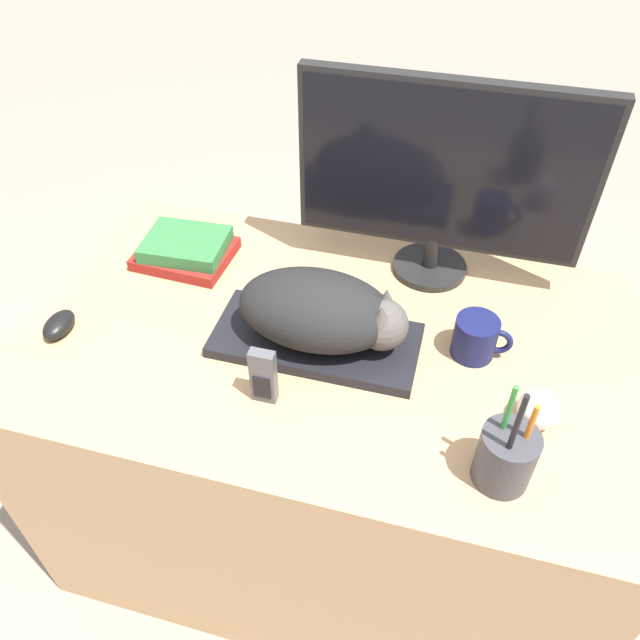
{
  "coord_description": "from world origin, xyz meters",
  "views": [
    {
      "loc": [
        0.22,
        -0.49,
        1.63
      ],
      "look_at": [
        -0.01,
        0.35,
        0.8
      ],
      "focal_mm": 35.0,
      "sensor_mm": 36.0,
      "label": 1
    }
  ],
  "objects_px": {
    "cat": "(324,311)",
    "book_stack": "(186,249)",
    "keyboard": "(316,340)",
    "monitor": "(444,174)",
    "pen_cup": "(506,456)",
    "coffee_mug": "(476,338)",
    "baseball": "(539,409)",
    "phone": "(263,377)",
    "computer_mouse": "(59,325)"
  },
  "relations": [
    {
      "from": "keyboard",
      "to": "monitor",
      "type": "distance_m",
      "value": 0.42
    },
    {
      "from": "monitor",
      "to": "phone",
      "type": "relative_size",
      "value": 4.98
    },
    {
      "from": "book_stack",
      "to": "keyboard",
      "type": "bearing_deg",
      "value": -27.62
    },
    {
      "from": "coffee_mug",
      "to": "baseball",
      "type": "xyz_separation_m",
      "value": [
        0.12,
        -0.14,
        -0.01
      ]
    },
    {
      "from": "computer_mouse",
      "to": "pen_cup",
      "type": "xyz_separation_m",
      "value": [
        0.88,
        -0.11,
        0.04
      ]
    },
    {
      "from": "monitor",
      "to": "computer_mouse",
      "type": "height_order",
      "value": "monitor"
    },
    {
      "from": "phone",
      "to": "coffee_mug",
      "type": "bearing_deg",
      "value": 30.95
    },
    {
      "from": "baseball",
      "to": "phone",
      "type": "height_order",
      "value": "phone"
    },
    {
      "from": "baseball",
      "to": "book_stack",
      "type": "distance_m",
      "value": 0.83
    },
    {
      "from": "coffee_mug",
      "to": "pen_cup",
      "type": "height_order",
      "value": "pen_cup"
    },
    {
      "from": "cat",
      "to": "pen_cup",
      "type": "relative_size",
      "value": 1.43
    },
    {
      "from": "keyboard",
      "to": "baseball",
      "type": "bearing_deg",
      "value": -11.16
    },
    {
      "from": "baseball",
      "to": "phone",
      "type": "xyz_separation_m",
      "value": [
        -0.48,
        -0.07,
        0.02
      ]
    },
    {
      "from": "keyboard",
      "to": "book_stack",
      "type": "distance_m",
      "value": 0.41
    },
    {
      "from": "cat",
      "to": "coffee_mug",
      "type": "height_order",
      "value": "cat"
    },
    {
      "from": "pen_cup",
      "to": "baseball",
      "type": "distance_m",
      "value": 0.14
    },
    {
      "from": "cat",
      "to": "baseball",
      "type": "height_order",
      "value": "cat"
    },
    {
      "from": "cat",
      "to": "book_stack",
      "type": "bearing_deg",
      "value": 153.34
    },
    {
      "from": "coffee_mug",
      "to": "book_stack",
      "type": "distance_m",
      "value": 0.68
    },
    {
      "from": "computer_mouse",
      "to": "pen_cup",
      "type": "bearing_deg",
      "value": -7.36
    },
    {
      "from": "monitor",
      "to": "book_stack",
      "type": "distance_m",
      "value": 0.6
    },
    {
      "from": "keyboard",
      "to": "monitor",
      "type": "relative_size",
      "value": 0.68
    },
    {
      "from": "monitor",
      "to": "pen_cup",
      "type": "relative_size",
      "value": 2.59
    },
    {
      "from": "coffee_mug",
      "to": "baseball",
      "type": "bearing_deg",
      "value": -49.81
    },
    {
      "from": "book_stack",
      "to": "baseball",
      "type": "bearing_deg",
      "value": -19.16
    },
    {
      "from": "cat",
      "to": "computer_mouse",
      "type": "relative_size",
      "value": 3.89
    },
    {
      "from": "baseball",
      "to": "phone",
      "type": "bearing_deg",
      "value": -171.38
    },
    {
      "from": "monitor",
      "to": "phone",
      "type": "bearing_deg",
      "value": -117.98
    },
    {
      "from": "cat",
      "to": "monitor",
      "type": "bearing_deg",
      "value": 59.94
    },
    {
      "from": "keyboard",
      "to": "pen_cup",
      "type": "relative_size",
      "value": 1.77
    },
    {
      "from": "monitor",
      "to": "coffee_mug",
      "type": "distance_m",
      "value": 0.33
    },
    {
      "from": "coffee_mug",
      "to": "monitor",
      "type": "bearing_deg",
      "value": 116.87
    },
    {
      "from": "keyboard",
      "to": "cat",
      "type": "xyz_separation_m",
      "value": [
        0.02,
        -0.0,
        0.08
      ]
    },
    {
      "from": "monitor",
      "to": "pen_cup",
      "type": "xyz_separation_m",
      "value": [
        0.18,
        -0.5,
        -0.19
      ]
    },
    {
      "from": "keyboard",
      "to": "baseball",
      "type": "xyz_separation_m",
      "value": [
        0.42,
        -0.08,
        0.02
      ]
    },
    {
      "from": "monitor",
      "to": "baseball",
      "type": "relative_size",
      "value": 8.03
    },
    {
      "from": "monitor",
      "to": "coffee_mug",
      "type": "height_order",
      "value": "monitor"
    },
    {
      "from": "coffee_mug",
      "to": "phone",
      "type": "xyz_separation_m",
      "value": [
        -0.36,
        -0.21,
        0.02
      ]
    },
    {
      "from": "keyboard",
      "to": "book_stack",
      "type": "relative_size",
      "value": 1.89
    },
    {
      "from": "keyboard",
      "to": "pen_cup",
      "type": "distance_m",
      "value": 0.43
    },
    {
      "from": "pen_cup",
      "to": "phone",
      "type": "xyz_separation_m",
      "value": [
        -0.42,
        0.06,
        0.0
      ]
    },
    {
      "from": "keyboard",
      "to": "coffee_mug",
      "type": "relative_size",
      "value": 3.55
    },
    {
      "from": "cat",
      "to": "book_stack",
      "type": "xyz_separation_m",
      "value": [
        -0.38,
        0.19,
        -0.07
      ]
    },
    {
      "from": "keyboard",
      "to": "cat",
      "type": "bearing_deg",
      "value": -0.0
    },
    {
      "from": "monitor",
      "to": "book_stack",
      "type": "relative_size",
      "value": 2.77
    },
    {
      "from": "coffee_mug",
      "to": "phone",
      "type": "bearing_deg",
      "value": -149.05
    },
    {
      "from": "monitor",
      "to": "phone",
      "type": "distance_m",
      "value": 0.54
    },
    {
      "from": "phone",
      "to": "monitor",
      "type": "bearing_deg",
      "value": 62.02
    },
    {
      "from": "cat",
      "to": "coffee_mug",
      "type": "relative_size",
      "value": 2.87
    },
    {
      "from": "computer_mouse",
      "to": "keyboard",
      "type": "bearing_deg",
      "value": 10.93
    }
  ]
}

